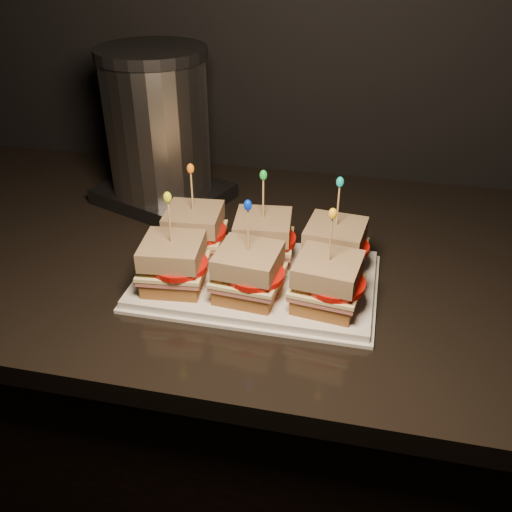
# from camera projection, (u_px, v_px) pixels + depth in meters

# --- Properties ---
(cabinet) EXTENTS (2.15, 0.71, 0.91)m
(cabinet) POSITION_uv_depth(u_px,v_px,m) (325.00, 446.00, 1.26)
(cabinet) COLOR black
(cabinet) RESTS_ON ground
(granite_slab) EXTENTS (2.19, 0.75, 0.04)m
(granite_slab) POSITION_uv_depth(u_px,v_px,m) (342.00, 267.00, 1.01)
(granite_slab) COLOR black
(granite_slab) RESTS_ON cabinet
(platter) EXTENTS (0.38, 0.23, 0.02)m
(platter) POSITION_uv_depth(u_px,v_px,m) (256.00, 280.00, 0.93)
(platter) COLOR white
(platter) RESTS_ON granite_slab
(platter_rim) EXTENTS (0.39, 0.25, 0.01)m
(platter_rim) POSITION_uv_depth(u_px,v_px,m) (256.00, 283.00, 0.93)
(platter_rim) COLOR white
(platter_rim) RESTS_ON granite_slab
(sandwich_0_bread_bot) EXTENTS (0.10, 0.10, 0.02)m
(sandwich_0_bread_bot) POSITION_uv_depth(u_px,v_px,m) (195.00, 244.00, 0.99)
(sandwich_0_bread_bot) COLOR brown
(sandwich_0_bread_bot) RESTS_ON platter
(sandwich_0_ham) EXTENTS (0.11, 0.10, 0.01)m
(sandwich_0_ham) POSITION_uv_depth(u_px,v_px,m) (195.00, 236.00, 0.98)
(sandwich_0_ham) COLOR #BB625D
(sandwich_0_ham) RESTS_ON sandwich_0_bread_bot
(sandwich_0_cheese) EXTENTS (0.11, 0.10, 0.01)m
(sandwich_0_cheese) POSITION_uv_depth(u_px,v_px,m) (195.00, 233.00, 0.97)
(sandwich_0_cheese) COLOR #FCF0A2
(sandwich_0_cheese) RESTS_ON sandwich_0_ham
(sandwich_0_tomato) EXTENTS (0.09, 0.09, 0.01)m
(sandwich_0_tomato) POSITION_uv_depth(u_px,v_px,m) (200.00, 231.00, 0.96)
(sandwich_0_tomato) COLOR #B90F08
(sandwich_0_tomato) RESTS_ON sandwich_0_cheese
(sandwich_0_bread_top) EXTENTS (0.10, 0.10, 0.03)m
(sandwich_0_bread_top) POSITION_uv_depth(u_px,v_px,m) (194.00, 218.00, 0.96)
(sandwich_0_bread_top) COLOR #512913
(sandwich_0_bread_top) RESTS_ON sandwich_0_tomato
(sandwich_0_pick) EXTENTS (0.00, 0.00, 0.09)m
(sandwich_0_pick) POSITION_uv_depth(u_px,v_px,m) (192.00, 194.00, 0.93)
(sandwich_0_pick) COLOR tan
(sandwich_0_pick) RESTS_ON sandwich_0_bread_top
(sandwich_0_frill) EXTENTS (0.01, 0.01, 0.02)m
(sandwich_0_frill) POSITION_uv_depth(u_px,v_px,m) (190.00, 169.00, 0.91)
(sandwich_0_frill) COLOR orange
(sandwich_0_frill) RESTS_ON sandwich_0_pick
(sandwich_1_bread_bot) EXTENTS (0.10, 0.10, 0.02)m
(sandwich_1_bread_bot) POSITION_uv_depth(u_px,v_px,m) (263.00, 252.00, 0.96)
(sandwich_1_bread_bot) COLOR brown
(sandwich_1_bread_bot) RESTS_ON platter
(sandwich_1_ham) EXTENTS (0.11, 0.10, 0.01)m
(sandwich_1_ham) POSITION_uv_depth(u_px,v_px,m) (263.00, 244.00, 0.95)
(sandwich_1_ham) COLOR #BB625D
(sandwich_1_ham) RESTS_ON sandwich_1_bread_bot
(sandwich_1_cheese) EXTENTS (0.11, 0.11, 0.01)m
(sandwich_1_cheese) POSITION_uv_depth(u_px,v_px,m) (263.00, 240.00, 0.95)
(sandwich_1_cheese) COLOR #FCF0A2
(sandwich_1_cheese) RESTS_ON sandwich_1_ham
(sandwich_1_tomato) EXTENTS (0.09, 0.09, 0.01)m
(sandwich_1_tomato) POSITION_uv_depth(u_px,v_px,m) (269.00, 239.00, 0.94)
(sandwich_1_tomato) COLOR #B90F08
(sandwich_1_tomato) RESTS_ON sandwich_1_cheese
(sandwich_1_bread_top) EXTENTS (0.10, 0.10, 0.03)m
(sandwich_1_bread_top) POSITION_uv_depth(u_px,v_px,m) (263.00, 226.00, 0.94)
(sandwich_1_bread_top) COLOR #512913
(sandwich_1_bread_top) RESTS_ON sandwich_1_tomato
(sandwich_1_pick) EXTENTS (0.00, 0.00, 0.09)m
(sandwich_1_pick) POSITION_uv_depth(u_px,v_px,m) (263.00, 201.00, 0.91)
(sandwich_1_pick) COLOR tan
(sandwich_1_pick) RESTS_ON sandwich_1_bread_top
(sandwich_1_frill) EXTENTS (0.01, 0.01, 0.02)m
(sandwich_1_frill) POSITION_uv_depth(u_px,v_px,m) (263.00, 175.00, 0.89)
(sandwich_1_frill) COLOR green
(sandwich_1_frill) RESTS_ON sandwich_1_pick
(sandwich_2_bread_bot) EXTENTS (0.10, 0.10, 0.02)m
(sandwich_2_bread_bot) POSITION_uv_depth(u_px,v_px,m) (333.00, 260.00, 0.94)
(sandwich_2_bread_bot) COLOR brown
(sandwich_2_bread_bot) RESTS_ON platter
(sandwich_2_ham) EXTENTS (0.11, 0.10, 0.01)m
(sandwich_2_ham) POSITION_uv_depth(u_px,v_px,m) (334.00, 252.00, 0.93)
(sandwich_2_ham) COLOR #BB625D
(sandwich_2_ham) RESTS_ON sandwich_2_bread_bot
(sandwich_2_cheese) EXTENTS (0.11, 0.11, 0.01)m
(sandwich_2_cheese) POSITION_uv_depth(u_px,v_px,m) (334.00, 248.00, 0.93)
(sandwich_2_cheese) COLOR #FCF0A2
(sandwich_2_cheese) RESTS_ON sandwich_2_ham
(sandwich_2_tomato) EXTENTS (0.09, 0.09, 0.01)m
(sandwich_2_tomato) POSITION_uv_depth(u_px,v_px,m) (342.00, 247.00, 0.92)
(sandwich_2_tomato) COLOR #B90F08
(sandwich_2_tomato) RESTS_ON sandwich_2_cheese
(sandwich_2_bread_top) EXTENTS (0.10, 0.10, 0.03)m
(sandwich_2_bread_top) POSITION_uv_depth(u_px,v_px,m) (336.00, 234.00, 0.91)
(sandwich_2_bread_top) COLOR #512913
(sandwich_2_bread_top) RESTS_ON sandwich_2_tomato
(sandwich_2_pick) EXTENTS (0.00, 0.00, 0.09)m
(sandwich_2_pick) POSITION_uv_depth(u_px,v_px,m) (338.00, 208.00, 0.89)
(sandwich_2_pick) COLOR tan
(sandwich_2_pick) RESTS_ON sandwich_2_bread_top
(sandwich_2_frill) EXTENTS (0.01, 0.01, 0.02)m
(sandwich_2_frill) POSITION_uv_depth(u_px,v_px,m) (340.00, 182.00, 0.87)
(sandwich_2_frill) COLOR #11B6A6
(sandwich_2_frill) RESTS_ON sandwich_2_pick
(sandwich_3_bread_bot) EXTENTS (0.10, 0.10, 0.02)m
(sandwich_3_bread_bot) POSITION_uv_depth(u_px,v_px,m) (175.00, 278.00, 0.90)
(sandwich_3_bread_bot) COLOR brown
(sandwich_3_bread_bot) RESTS_ON platter
(sandwich_3_ham) EXTENTS (0.11, 0.10, 0.01)m
(sandwich_3_ham) POSITION_uv_depth(u_px,v_px,m) (174.00, 270.00, 0.89)
(sandwich_3_ham) COLOR #BB625D
(sandwich_3_ham) RESTS_ON sandwich_3_bread_bot
(sandwich_3_cheese) EXTENTS (0.11, 0.11, 0.01)m
(sandwich_3_cheese) POSITION_uv_depth(u_px,v_px,m) (174.00, 266.00, 0.88)
(sandwich_3_cheese) COLOR #FCF0A2
(sandwich_3_cheese) RESTS_ON sandwich_3_ham
(sandwich_3_tomato) EXTENTS (0.09, 0.09, 0.01)m
(sandwich_3_tomato) POSITION_uv_depth(u_px,v_px,m) (179.00, 265.00, 0.87)
(sandwich_3_tomato) COLOR #B90F08
(sandwich_3_tomato) RESTS_ON sandwich_3_cheese
(sandwich_3_bread_top) EXTENTS (0.10, 0.10, 0.03)m
(sandwich_3_bread_top) POSITION_uv_depth(u_px,v_px,m) (172.00, 251.00, 0.87)
(sandwich_3_bread_top) COLOR #512913
(sandwich_3_bread_top) RESTS_ON sandwich_3_tomato
(sandwich_3_pick) EXTENTS (0.00, 0.00, 0.09)m
(sandwich_3_pick) POSITION_uv_depth(u_px,v_px,m) (170.00, 225.00, 0.85)
(sandwich_3_pick) COLOR tan
(sandwich_3_pick) RESTS_ON sandwich_3_bread_top
(sandwich_3_frill) EXTENTS (0.01, 0.01, 0.02)m
(sandwich_3_frill) POSITION_uv_depth(u_px,v_px,m) (167.00, 197.00, 0.82)
(sandwich_3_frill) COLOR #DCE915
(sandwich_3_frill) RESTS_ON sandwich_3_pick
(sandwich_4_bread_bot) EXTENTS (0.10, 0.10, 0.02)m
(sandwich_4_bread_bot) POSITION_uv_depth(u_px,v_px,m) (248.00, 288.00, 0.87)
(sandwich_4_bread_bot) COLOR brown
(sandwich_4_bread_bot) RESTS_ON platter
(sandwich_4_ham) EXTENTS (0.11, 0.10, 0.01)m
(sandwich_4_ham) POSITION_uv_depth(u_px,v_px,m) (248.00, 279.00, 0.87)
(sandwich_4_ham) COLOR #BB625D
(sandwich_4_ham) RESTS_ON sandwich_4_bread_bot
(sandwich_4_cheese) EXTENTS (0.11, 0.10, 0.01)m
(sandwich_4_cheese) POSITION_uv_depth(u_px,v_px,m) (248.00, 275.00, 0.86)
(sandwich_4_cheese) COLOR #FCF0A2
(sandwich_4_cheese) RESTS_ON sandwich_4_ham
(sandwich_4_tomato) EXTENTS (0.09, 0.09, 0.01)m
(sandwich_4_tomato) POSITION_uv_depth(u_px,v_px,m) (255.00, 274.00, 0.85)
(sandwich_4_tomato) COLOR #B90F08
(sandwich_4_tomato) RESTS_ON sandwich_4_cheese
(sandwich_4_bread_top) EXTENTS (0.10, 0.10, 0.03)m
(sandwich_4_bread_top) POSITION_uv_depth(u_px,v_px,m) (248.00, 260.00, 0.85)
(sandwich_4_bread_top) COLOR #512913
(sandwich_4_bread_top) RESTS_ON sandwich_4_tomato
(sandwich_4_pick) EXTENTS (0.00, 0.00, 0.09)m
(sandwich_4_pick) POSITION_uv_depth(u_px,v_px,m) (248.00, 233.00, 0.82)
(sandwich_4_pick) COLOR tan
(sandwich_4_pick) RESTS_ON sandwich_4_bread_top
(sandwich_4_frill) EXTENTS (0.01, 0.01, 0.02)m
(sandwich_4_frill) POSITION_uv_depth(u_px,v_px,m) (248.00, 205.00, 0.80)
(sandwich_4_frill) COLOR #032DD6
(sandwich_4_frill) RESTS_ON sandwich_4_pick
(sandwich_5_bread_bot) EXTENTS (0.10, 0.10, 0.02)m
(sandwich_5_bread_bot) POSITION_uv_depth(u_px,v_px,m) (326.00, 297.00, 0.85)
(sandwich_5_bread_bot) COLOR brown
(sandwich_5_bread_bot) RESTS_ON platter
(sandwich_5_ham) EXTENTS (0.11, 0.11, 0.01)m
(sandwich_5_ham) POSITION_uv_depth(u_px,v_px,m) (327.00, 288.00, 0.84)
(sandwich_5_ham) COLOR #BB625D
(sandwich_5_ham) RESTS_ON sandwich_5_bread_bot
(sandwich_5_cheese) EXTENTS (0.11, 0.11, 0.01)m
(sandwich_5_cheese) POSITION_uv_depth(u_px,v_px,m) (327.00, 285.00, 0.84)
(sandwich_5_cheese) COLOR #FCF0A2
(sandwich_5_cheese) RESTS_ON sandwich_5_ham
(sandwich_5_tomato) EXTENTS (0.09, 0.09, 0.01)m
(sandwich_5_tomato) POSITION_uv_depth(u_px,v_px,m) (335.00, 284.00, 0.83)
(sandwich_5_tomato) COLOR #B90F08
(sandwich_5_tomato) RESTS_ON sandwich_5_cheese
(sandwich_5_bread_top) EXTENTS (0.10, 0.10, 0.03)m
(sandwich_5_bread_top) POSITION_uv_depth(u_px,v_px,m) (328.00, 269.00, 0.83)
(sandwich_5_bread_top) COLOR #512913
(sandwich_5_bread_top) RESTS_ON sandwich_5_tomato
(sandwich_5_pick) EXTENTS (0.00, 0.00, 0.09)m
(sandwich_5_pick) POSITION_uv_depth(u_px,v_px,m) (330.00, 242.00, 0.80)
(sandwich_5_pick) COLOR tan
(sandwich_5_pick) RESTS_ON sandwich_5_bread_top
(sandwich_5_frill) EXTENTS (0.01, 0.01, 0.02)m
(sandwich_5_frill) POSITION_uv_depth(u_px,v_px,m) (333.00, 214.00, 0.78)
(sandwich_5_frill) COLOR yellow
(sandwich_5_frill) RESTS_ON sandwich_5_pick
(appliance_base) EXTENTS (0.30, 0.27, 0.03)m
(appliance_base) POSITION_uv_depth(u_px,v_px,m) (164.00, 194.00, 1.19)
(appliance_base) COLOR #262628
(appliance_base) RESTS_ON granite_slab
(appliance_body) EXTENTS (0.20, 0.20, 0.26)m
(appliance_body) POSITION_uv_depth(u_px,v_px,m) (158.00, 127.00, 1.12)
(appliance_body) COLOR silver
(appliance_body) RESTS_ON appliance_base
(appliance_lid) EXTENTS (0.21, 0.21, 0.02)m
(appliance_lid) POSITION_uv_depth(u_px,v_px,m) (151.00, 53.00, 1.04)
(appliance_lid) COLOR #262628
(appliance_lid) RESTS_ON appliance_body
(appliance) EXTENTS (0.24, 0.20, 0.31)m
(appliance) POSITION_uv_depth(u_px,v_px,m) (158.00, 129.00, 1.12)
(appliance) COLOR silver
(appliance) RESTS_ON granite_slab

